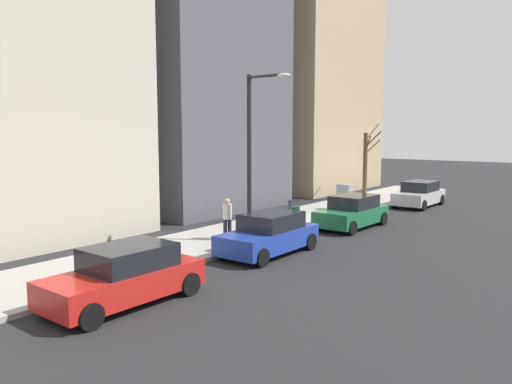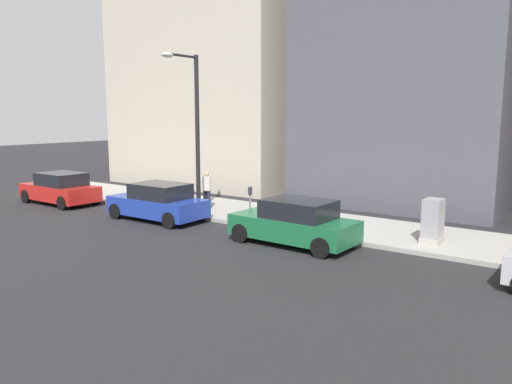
{
  "view_description": "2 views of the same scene",
  "coord_description": "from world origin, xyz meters",
  "px_view_note": "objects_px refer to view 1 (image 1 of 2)",
  "views": [
    {
      "loc": [
        -11.56,
        20.77,
        4.46
      ],
      "look_at": [
        1.94,
        3.21,
        1.79
      ],
      "focal_mm": 35.0,
      "sensor_mm": 36.0,
      "label": 1
    },
    {
      "loc": [
        -14.87,
        -8.65,
        4.28
      ],
      "look_at": [
        0.52,
        2.45,
        1.31
      ],
      "focal_mm": 35.0,
      "sensor_mm": 36.0,
      "label": 2
    }
  ],
  "objects_px": {
    "trash_bin": "(294,216)",
    "parking_meter": "(290,212)",
    "parked_car_red": "(125,276)",
    "office_tower_left": "(292,18)",
    "parked_car_blue": "(269,234)",
    "utility_box": "(345,197)",
    "pedestrian_near_meter": "(227,216)",
    "bare_tree": "(366,163)",
    "parked_car_green": "(352,212)",
    "streetlamp": "(255,144)",
    "parked_car_silver": "(419,194)"
  },
  "relations": [
    {
      "from": "bare_tree",
      "to": "pedestrian_near_meter",
      "type": "xyz_separation_m",
      "value": [
        -1.14,
        15.14,
        -1.36
      ]
    },
    {
      "from": "parked_car_green",
      "to": "bare_tree",
      "type": "distance_m",
      "value": 9.94
    },
    {
      "from": "utility_box",
      "to": "trash_bin",
      "type": "bearing_deg",
      "value": 93.96
    },
    {
      "from": "office_tower_left",
      "to": "parking_meter",
      "type": "bearing_deg",
      "value": 123.6
    },
    {
      "from": "parked_car_red",
      "to": "office_tower_left",
      "type": "height_order",
      "value": "office_tower_left"
    },
    {
      "from": "parking_meter",
      "to": "utility_box",
      "type": "distance_m",
      "value": 6.79
    },
    {
      "from": "bare_tree",
      "to": "trash_bin",
      "type": "distance_m",
      "value": 11.36
    },
    {
      "from": "trash_bin",
      "to": "bare_tree",
      "type": "bearing_deg",
      "value": -81.44
    },
    {
      "from": "parking_meter",
      "to": "pedestrian_near_meter",
      "type": "height_order",
      "value": "pedestrian_near_meter"
    },
    {
      "from": "bare_tree",
      "to": "parked_car_red",
      "type": "bearing_deg",
      "value": 99.52
    },
    {
      "from": "streetlamp",
      "to": "bare_tree",
      "type": "relative_size",
      "value": 1.33
    },
    {
      "from": "parked_car_blue",
      "to": "office_tower_left",
      "type": "relative_size",
      "value": 0.16
    },
    {
      "from": "parked_car_red",
      "to": "pedestrian_near_meter",
      "type": "xyz_separation_m",
      "value": [
        2.59,
        -7.08,
        0.35
      ]
    },
    {
      "from": "parked_car_silver",
      "to": "parked_car_blue",
      "type": "height_order",
      "value": "same"
    },
    {
      "from": "utility_box",
      "to": "pedestrian_near_meter",
      "type": "distance_m",
      "value": 9.83
    },
    {
      "from": "parked_car_silver",
      "to": "parked_car_blue",
      "type": "xyz_separation_m",
      "value": [
        0.19,
        15.11,
        0.0
      ]
    },
    {
      "from": "trash_bin",
      "to": "pedestrian_near_meter",
      "type": "relative_size",
      "value": 0.54
    },
    {
      "from": "utility_box",
      "to": "trash_bin",
      "type": "height_order",
      "value": "utility_box"
    },
    {
      "from": "parked_car_silver",
      "to": "pedestrian_near_meter",
      "type": "height_order",
      "value": "pedestrian_near_meter"
    },
    {
      "from": "utility_box",
      "to": "parked_car_red",
      "type": "bearing_deg",
      "value": 98.27
    },
    {
      "from": "parked_car_silver",
      "to": "office_tower_left",
      "type": "bearing_deg",
      "value": -18.54
    },
    {
      "from": "pedestrian_near_meter",
      "to": "office_tower_left",
      "type": "xyz_separation_m",
      "value": [
        9.52,
        -18.9,
        12.29
      ]
    },
    {
      "from": "parked_car_silver",
      "to": "parked_car_red",
      "type": "xyz_separation_m",
      "value": [
        0.04,
        21.7,
        0.0
      ]
    },
    {
      "from": "office_tower_left",
      "to": "bare_tree",
      "type": "bearing_deg",
      "value": 155.83
    },
    {
      "from": "parked_car_blue",
      "to": "streetlamp",
      "type": "distance_m",
      "value": 3.61
    },
    {
      "from": "utility_box",
      "to": "trash_bin",
      "type": "distance_m",
      "value": 5.79
    },
    {
      "from": "parking_meter",
      "to": "office_tower_left",
      "type": "distance_m",
      "value": 22.67
    },
    {
      "from": "parked_car_red",
      "to": "pedestrian_near_meter",
      "type": "relative_size",
      "value": 2.55
    },
    {
      "from": "parking_meter",
      "to": "trash_bin",
      "type": "relative_size",
      "value": 1.5
    },
    {
      "from": "parked_car_blue",
      "to": "utility_box",
      "type": "xyz_separation_m",
      "value": [
        2.31,
        -10.32,
        0.11
      ]
    },
    {
      "from": "parked_car_silver",
      "to": "parking_meter",
      "type": "distance_m",
      "value": 11.65
    },
    {
      "from": "parked_car_silver",
      "to": "pedestrian_near_meter",
      "type": "bearing_deg",
      "value": 80.66
    },
    {
      "from": "streetlamp",
      "to": "bare_tree",
      "type": "bearing_deg",
      "value": -81.23
    },
    {
      "from": "parking_meter",
      "to": "utility_box",
      "type": "relative_size",
      "value": 0.94
    },
    {
      "from": "parked_car_green",
      "to": "trash_bin",
      "type": "distance_m",
      "value": 2.81
    },
    {
      "from": "parked_car_red",
      "to": "parking_meter",
      "type": "distance_m",
      "value": 10.3
    },
    {
      "from": "streetlamp",
      "to": "parked_car_silver",
      "type": "bearing_deg",
      "value": -95.92
    },
    {
      "from": "parked_car_blue",
      "to": "parked_car_red",
      "type": "distance_m",
      "value": 6.59
    },
    {
      "from": "utility_box",
      "to": "parked_car_green",
      "type": "bearing_deg",
      "value": 122.15
    },
    {
      "from": "parked_car_green",
      "to": "parking_meter",
      "type": "xyz_separation_m",
      "value": [
        1.52,
        2.96,
        0.24
      ]
    },
    {
      "from": "parking_meter",
      "to": "trash_bin",
      "type": "height_order",
      "value": "parking_meter"
    },
    {
      "from": "parked_car_red",
      "to": "parking_meter",
      "type": "bearing_deg",
      "value": -80.21
    },
    {
      "from": "bare_tree",
      "to": "trash_bin",
      "type": "height_order",
      "value": "bare_tree"
    },
    {
      "from": "bare_tree",
      "to": "pedestrian_near_meter",
      "type": "height_order",
      "value": "bare_tree"
    },
    {
      "from": "parked_car_blue",
      "to": "utility_box",
      "type": "relative_size",
      "value": 2.95
    },
    {
      "from": "office_tower_left",
      "to": "utility_box",
      "type": "bearing_deg",
      "value": 136.77
    },
    {
      "from": "parked_car_blue",
      "to": "trash_bin",
      "type": "xyz_separation_m",
      "value": [
        1.91,
        -4.54,
        -0.14
      ]
    },
    {
      "from": "parked_car_red",
      "to": "streetlamp",
      "type": "distance_m",
      "value": 8.21
    },
    {
      "from": "parked_car_blue",
      "to": "utility_box",
      "type": "distance_m",
      "value": 10.57
    },
    {
      "from": "trash_bin",
      "to": "parking_meter",
      "type": "bearing_deg",
      "value": 115.09
    }
  ]
}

